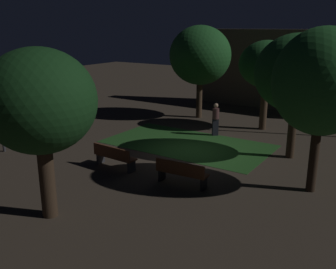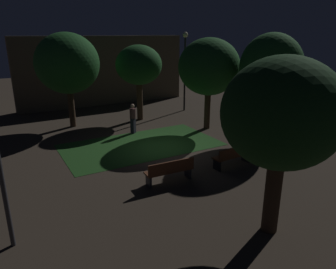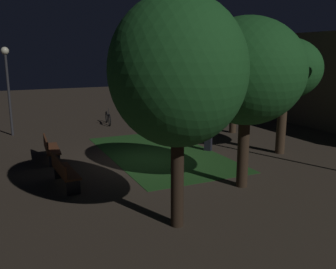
# 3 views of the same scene
# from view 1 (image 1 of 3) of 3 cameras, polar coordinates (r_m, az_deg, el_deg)

# --- Properties ---
(ground_plane) EXTENTS (60.00, 60.00, 0.00)m
(ground_plane) POSITION_cam_1_polar(r_m,az_deg,el_deg) (16.40, 3.66, -2.49)
(ground_plane) COLOR #3D3328
(grass_lawn) EXTENTS (7.40, 4.09, 0.01)m
(grass_lawn) POSITION_cam_1_polar(r_m,az_deg,el_deg) (17.36, 2.94, -1.39)
(grass_lawn) COLOR #23511E
(grass_lawn) RESTS_ON ground
(bench_back_row) EXTENTS (1.82, 0.57, 0.88)m
(bench_back_row) POSITION_cam_1_polar(r_m,az_deg,el_deg) (14.45, -8.13, -3.21)
(bench_back_row) COLOR brown
(bench_back_row) RESTS_ON ground
(bench_lawn_edge) EXTENTS (1.83, 0.59, 0.88)m
(bench_lawn_edge) POSITION_cam_1_polar(r_m,az_deg,el_deg) (12.79, 2.02, -5.66)
(bench_lawn_edge) COLOR #512D19
(bench_lawn_edge) RESTS_ON ground
(tree_left_canopy) EXTENTS (2.77, 2.77, 4.53)m
(tree_left_canopy) POSITION_cam_1_polar(r_m,az_deg,el_deg) (19.82, 14.60, 10.09)
(tree_left_canopy) COLOR #423021
(tree_left_canopy) RESTS_ON ground
(tree_lawn_side) EXTENTS (3.02, 3.02, 5.22)m
(tree_lawn_side) POSITION_cam_1_polar(r_m,az_deg,el_deg) (12.47, 22.17, 7.26)
(tree_lawn_side) COLOR #2D2116
(tree_lawn_side) RESTS_ON ground
(tree_tall_center) EXTENTS (3.31, 3.31, 4.97)m
(tree_tall_center) POSITION_cam_1_polar(r_m,az_deg,el_deg) (15.65, 18.86, 8.65)
(tree_tall_center) COLOR #38281C
(tree_tall_center) RESTS_ON ground
(tree_back_right) EXTENTS (3.01, 3.01, 4.72)m
(tree_back_right) POSITION_cam_1_polar(r_m,az_deg,el_deg) (10.50, -18.71, 4.58)
(tree_back_right) COLOR #38281C
(tree_back_right) RESTS_ON ground
(tree_right_canopy) EXTENTS (3.47, 3.47, 5.24)m
(tree_right_canopy) POSITION_cam_1_polar(r_m,az_deg,el_deg) (21.88, 4.86, 11.73)
(tree_right_canopy) COLOR #423021
(tree_right_canopy) RESTS_ON ground
(bicycle) EXTENTS (1.71, 0.27, 0.93)m
(bicycle) POSITION_cam_1_polar(r_m,az_deg,el_deg) (21.27, -13.51, 2.40)
(bicycle) COLOR black
(bicycle) RESTS_ON ground
(pedestrian) EXTENTS (0.34, 0.33, 1.61)m
(pedestrian) POSITION_cam_1_polar(r_m,az_deg,el_deg) (18.59, 7.16, 2.38)
(pedestrian) COLOR black
(pedestrian) RESTS_ON ground
(building_wall_backdrop) EXTENTS (12.55, 0.80, 4.98)m
(building_wall_backdrop) POSITION_cam_1_polar(r_m,az_deg,el_deg) (25.13, 17.76, 9.13)
(building_wall_backdrop) COLOR brown
(building_wall_backdrop) RESTS_ON ground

